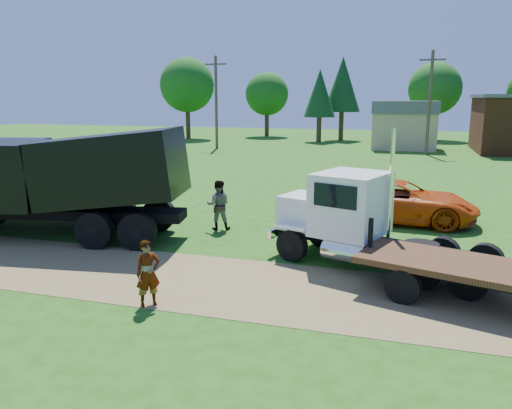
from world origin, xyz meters
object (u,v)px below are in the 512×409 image
(orange_pickup, at_px, (400,201))
(flatbed_trailer, at_px, (509,280))
(black_dump_truck, at_px, (67,178))
(white_semi_tractor, at_px, (352,218))
(spectator_a, at_px, (148,274))
(navy_truck, at_px, (31,180))

(orange_pickup, height_order, flatbed_trailer, flatbed_trailer)
(black_dump_truck, bearing_deg, white_semi_tractor, -10.17)
(white_semi_tractor, xyz_separation_m, spectator_a, (-4.33, -4.75, -0.58))
(white_semi_tractor, xyz_separation_m, black_dump_truck, (-10.01, -0.12, 0.78))
(white_semi_tractor, bearing_deg, navy_truck, -167.93)
(black_dump_truck, distance_m, spectator_a, 7.45)
(white_semi_tractor, xyz_separation_m, orange_pickup, (1.30, 5.82, -0.56))
(black_dump_truck, bearing_deg, navy_truck, 139.94)
(orange_pickup, relative_size, flatbed_trailer, 0.83)
(navy_truck, distance_m, flatbed_trailer, 17.54)
(black_dump_truck, height_order, navy_truck, black_dump_truck)
(black_dump_truck, distance_m, navy_truck, 3.55)
(spectator_a, bearing_deg, black_dump_truck, 94.71)
(navy_truck, bearing_deg, spectator_a, -50.41)
(black_dump_truck, xyz_separation_m, flatbed_trailer, (13.94, -2.44, -1.41))
(black_dump_truck, relative_size, flatbed_trailer, 1.28)
(white_semi_tractor, distance_m, orange_pickup, 5.99)
(white_semi_tractor, relative_size, orange_pickup, 1.13)
(black_dump_truck, xyz_separation_m, spectator_a, (5.68, -4.63, -1.36))
(black_dump_truck, bearing_deg, orange_pickup, 16.86)
(navy_truck, relative_size, flatbed_trailer, 1.06)
(black_dump_truck, xyz_separation_m, navy_truck, (-3.07, 1.72, -0.49))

